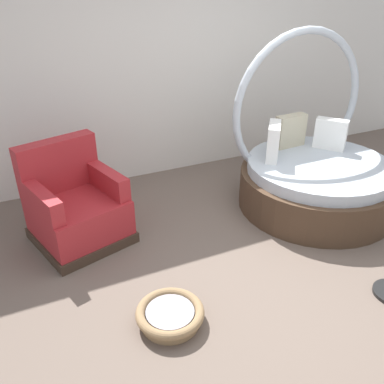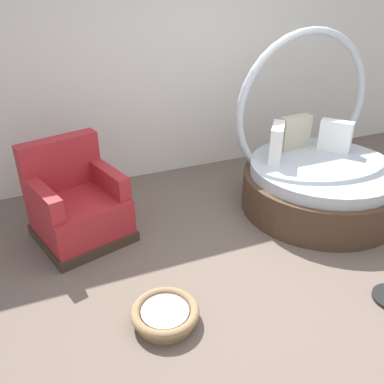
{
  "view_description": "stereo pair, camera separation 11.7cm",
  "coord_description": "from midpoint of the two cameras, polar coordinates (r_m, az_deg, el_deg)",
  "views": [
    {
      "loc": [
        -1.82,
        -2.26,
        2.3
      ],
      "look_at": [
        -0.46,
        0.69,
        0.55
      ],
      "focal_mm": 38.19,
      "sensor_mm": 36.0,
      "label": 1
    },
    {
      "loc": [
        -1.71,
        -2.3,
        2.3
      ],
      "look_at": [
        -0.46,
        0.69,
        0.55
      ],
      "focal_mm": 38.19,
      "sensor_mm": 36.0,
      "label": 2
    }
  ],
  "objects": [
    {
      "name": "red_armchair",
      "position": [
        4.04,
        -16.76,
        -2.15
      ],
      "size": [
        0.99,
        0.99,
        0.94
      ],
      "color": "#38281E",
      "rests_on": "ground_plane"
    },
    {
      "name": "pet_basket",
      "position": [
        3.15,
        -4.19,
        -16.76
      ],
      "size": [
        0.51,
        0.51,
        0.13
      ],
      "color": "#8E704C",
      "rests_on": "ground_plane"
    },
    {
      "name": "round_daybed",
      "position": [
        4.62,
        15.93,
        2.54
      ],
      "size": [
        1.66,
        1.66,
        1.83
      ],
      "color": "#473323",
      "rests_on": "ground_plane"
    },
    {
      "name": "ground_plane",
      "position": [
        3.69,
        10.32,
        -10.88
      ],
      "size": [
        8.0,
        8.0,
        0.02
      ],
      "primitive_type": "cube",
      "color": "#66564C"
    },
    {
      "name": "back_wall",
      "position": [
        5.06,
        -4.0,
        17.18
      ],
      "size": [
        8.0,
        0.12,
        2.64
      ],
      "primitive_type": "cube",
      "color": "silver",
      "rests_on": "ground_plane"
    }
  ]
}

